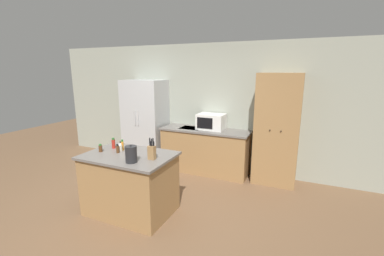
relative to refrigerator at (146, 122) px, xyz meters
The scene contains 15 objects.
ground_plane 2.47m from the refrigerator, 60.51° to the right, with size 14.00×14.00×0.00m, color brown.
wall_back 1.23m from the refrigerator, 16.93° to the left, with size 7.20×0.06×2.60m.
refrigerator is the anchor object (origin of this frame).
back_counter 1.50m from the refrigerator, ahead, with size 1.81×0.62×0.90m.
pantry_cabinet 2.80m from the refrigerator, ahead, with size 0.76×0.53×2.02m.
kitchen_island 2.18m from the refrigerator, 62.48° to the right, with size 1.27×0.86×0.89m.
microwave 1.53m from the refrigerator, ahead, with size 0.54×0.41×0.31m.
knife_block 2.37m from the refrigerator, 53.91° to the right, with size 0.10×0.07×0.30m.
spice_bottle_tall_dark 1.98m from the refrigerator, 66.73° to the right, with size 0.06×0.06×0.12m.
spice_bottle_short_red 2.04m from the refrigerator, 67.22° to the right, with size 0.04×0.04×0.13m.
spice_bottle_amber_oil 1.83m from the refrigerator, 71.32° to the right, with size 0.05×0.05×0.16m.
spice_bottle_green_herb 2.02m from the refrigerator, 74.88° to the right, with size 0.05×0.05×0.12m.
spice_bottle_pale_salt 1.92m from the refrigerator, 66.16° to the right, with size 0.04×0.04×0.16m.
kettle 2.45m from the refrigerator, 60.24° to the right, with size 0.15×0.15×0.24m.
fire_extinguisher 1.02m from the refrigerator, behind, with size 0.11×0.11×0.42m.
Camera 1 is at (2.10, -2.71, 2.07)m, focal length 24.00 mm.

